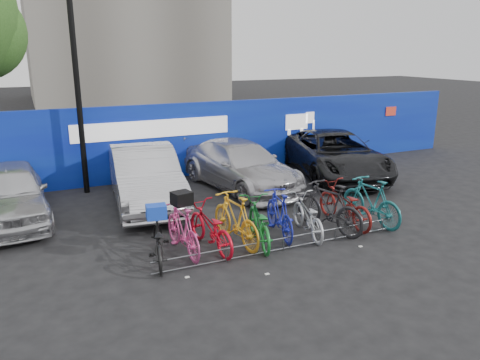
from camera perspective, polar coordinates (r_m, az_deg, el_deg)
ground at (r=10.38m, az=3.65°, el=-7.35°), size 100.00×100.00×0.00m
hoarding at (r=15.37m, az=-6.85°, el=4.87°), size 22.00×0.18×2.40m
lamppost at (r=13.89m, az=-19.30°, el=11.59°), size 0.25×0.50×6.11m
bike_rack at (r=9.83m, az=5.32°, el=-7.71°), size 5.60×0.03×0.30m
car_0 at (r=12.55m, az=-26.34°, el=-1.45°), size 1.86×4.24×1.42m
car_1 at (r=12.77m, az=-11.51°, el=0.44°), size 2.10×4.81×1.54m
car_2 at (r=14.03m, az=0.06°, el=1.80°), size 2.66×5.01×1.38m
car_3 at (r=15.67m, az=11.45°, el=3.10°), size 3.63×5.67×1.46m
bike_0 at (r=9.33m, az=-9.99°, el=-7.27°), size 0.96×1.82×0.91m
bike_1 at (r=9.62m, az=-6.99°, el=-5.98°), size 0.60×1.77×1.05m
bike_2 at (r=9.77m, az=-3.69°, el=-5.79°), size 0.86×1.90×0.97m
bike_3 at (r=9.99m, az=-0.53°, el=-4.78°), size 0.73×1.92×1.13m
bike_4 at (r=10.02m, az=2.27°, el=-5.18°), size 1.07×1.96×0.98m
bike_5 at (r=10.46m, az=4.83°, el=-4.10°), size 0.80×1.81×1.05m
bike_6 at (r=10.60m, az=8.20°, el=-4.34°), size 0.91×1.81×0.91m
bike_7 at (r=10.85m, az=10.78°, el=-3.25°), size 1.03×2.02×1.17m
bike_8 at (r=11.35m, az=12.56°, el=-2.93°), size 0.73×1.94×1.01m
bike_9 at (r=11.58m, az=15.70°, el=-2.48°), size 0.72×1.92×1.13m
cargo_crate at (r=9.11m, az=-10.17°, el=-3.84°), size 0.41×0.34×0.27m
cargo_topcase at (r=9.39m, az=-7.12°, el=-2.23°), size 0.43×0.40×0.27m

